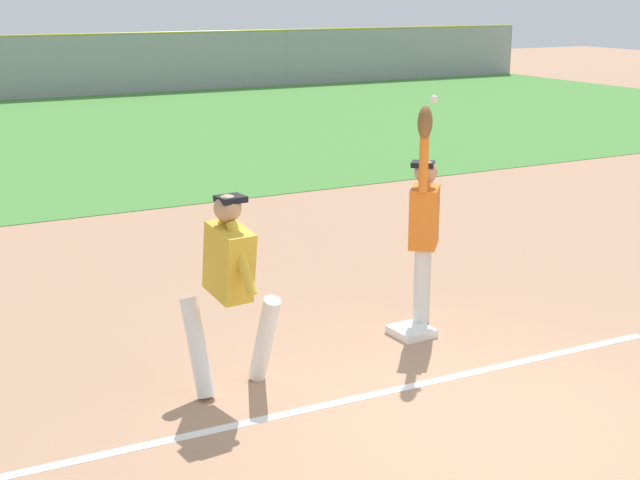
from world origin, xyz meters
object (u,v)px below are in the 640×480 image
(first_base, at_px, (411,331))
(parked_car_black, at_px, (201,62))
(baseball, at_px, (434,99))
(runner, at_px, (230,279))
(parked_car_white, at_px, (62,67))
(fielder, at_px, (424,220))

(first_base, xyz_separation_m, parked_car_black, (8.07, 26.68, 0.63))
(baseball, xyz_separation_m, parked_car_black, (7.78, 26.53, -1.64))
(runner, distance_m, parked_car_white, 27.57)
(first_base, bearing_deg, fielder, 36.63)
(fielder, distance_m, baseball, 1.20)
(baseball, relative_size, parked_car_white, 0.02)
(first_base, relative_size, parked_car_white, 0.09)
(fielder, relative_size, parked_car_white, 0.52)
(first_base, xyz_separation_m, runner, (-2.07, -0.32, 0.96))
(fielder, xyz_separation_m, baseball, (0.05, -0.03, 1.20))
(runner, xyz_separation_m, parked_car_black, (10.14, 27.00, -0.32))
(baseball, relative_size, parked_car_black, 0.02)
(fielder, height_order, runner, fielder)
(fielder, relative_size, parked_car_black, 0.51)
(baseball, distance_m, parked_car_black, 27.70)
(first_base, distance_m, parked_car_white, 26.97)
(first_base, bearing_deg, baseball, 26.96)
(runner, bearing_deg, first_base, 3.67)
(runner, height_order, baseball, baseball)
(parked_car_white, height_order, parked_car_black, same)
(parked_car_white, bearing_deg, baseball, -95.54)
(fielder, xyz_separation_m, parked_car_white, (2.46, 26.66, -0.45))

